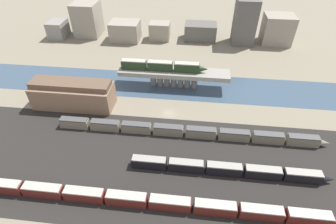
% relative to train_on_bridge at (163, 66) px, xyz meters
% --- Properties ---
extents(ground_plane, '(400.00, 400.00, 0.00)m').
position_rel_train_on_bridge_xyz_m(ground_plane, '(4.41, -18.47, -9.14)').
color(ground_plane, gray).
extents(railbed_yard, '(280.00, 42.00, 0.01)m').
position_rel_train_on_bridge_xyz_m(railbed_yard, '(4.41, -42.47, -9.14)').
color(railbed_yard, '#282623').
rests_on(railbed_yard, ground).
extents(river_water, '(320.00, 19.94, 0.01)m').
position_rel_train_on_bridge_xyz_m(river_water, '(4.41, 0.00, -9.14)').
color(river_water, '#3D5166').
rests_on(river_water, ground).
extents(bridge, '(44.88, 7.73, 7.27)m').
position_rel_train_on_bridge_xyz_m(bridge, '(4.41, -0.00, -3.76)').
color(bridge, gray).
rests_on(bridge, ground).
extents(train_on_bridge, '(34.91, 2.86, 3.82)m').
position_rel_train_on_bridge_xyz_m(train_on_bridge, '(0.00, 0.00, 0.00)').
color(train_on_bridge, '#23381E').
rests_on(train_on_bridge, bridge).
extents(train_yard_near, '(92.09, 2.74, 3.51)m').
position_rel_train_on_bridge_xyz_m(train_yard_near, '(4.53, -55.91, -7.42)').
color(train_yard_near, '#5B1E19').
rests_on(train_yard_near, ground).
extents(train_yard_mid, '(56.51, 2.62, 3.45)m').
position_rel_train_on_bridge_xyz_m(train_yard_mid, '(24.02, -43.50, -7.45)').
color(train_yard_mid, black).
rests_on(train_yard_mid, ground).
extents(train_yard_far, '(88.36, 2.68, 3.47)m').
position_rel_train_on_bridge_xyz_m(train_yard_far, '(11.92, -29.19, -7.43)').
color(train_yard_far, gray).
rests_on(train_yard_far, ground).
extents(warehouse_building, '(29.50, 10.02, 10.44)m').
position_rel_train_on_bridge_xyz_m(warehouse_building, '(-31.41, -17.25, -4.18)').
color(warehouse_building, '#937056').
rests_on(warehouse_building, ground).
extents(city_block_far_left, '(8.79, 11.49, 9.03)m').
position_rel_train_on_bridge_xyz_m(city_block_far_left, '(-65.10, 43.53, -4.63)').
color(city_block_far_left, gray).
rests_on(city_block_far_left, ground).
extents(city_block_left, '(13.36, 14.62, 17.93)m').
position_rel_train_on_bridge_xyz_m(city_block_left, '(-49.08, 48.90, -0.18)').
color(city_block_left, gray).
rests_on(city_block_left, ground).
extents(city_block_center, '(15.60, 11.95, 10.13)m').
position_rel_train_on_bridge_xyz_m(city_block_center, '(-26.57, 43.88, -4.08)').
color(city_block_center, gray).
rests_on(city_block_center, ground).
extents(city_block_right, '(10.94, 8.40, 9.22)m').
position_rel_train_on_bridge_xyz_m(city_block_right, '(-7.87, 46.83, -4.53)').
color(city_block_right, gray).
rests_on(city_block_right, ground).
extents(city_block_far_right, '(17.10, 10.90, 8.82)m').
position_rel_train_on_bridge_xyz_m(city_block_far_right, '(14.49, 49.21, -4.73)').
color(city_block_far_right, '#605B56').
rests_on(city_block_far_right, ground).
extents(city_block_tall, '(11.22, 11.24, 23.23)m').
position_rel_train_on_bridge_xyz_m(city_block_tall, '(37.06, 47.01, 2.48)').
color(city_block_tall, '#605B56').
rests_on(city_block_tall, ground).
extents(city_block_low, '(15.25, 12.43, 14.89)m').
position_rel_train_on_bridge_xyz_m(city_block_low, '(55.04, 49.33, -1.69)').
color(city_block_low, gray).
rests_on(city_block_low, ground).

